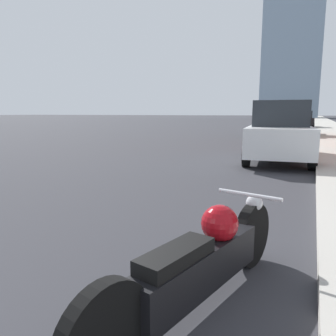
{
  "coord_description": "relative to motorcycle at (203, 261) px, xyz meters",
  "views": [
    {
      "loc": [
        3.95,
        1.01,
        1.48
      ],
      "look_at": [
        1.67,
        6.17,
        0.52
      ],
      "focal_mm": 35.0,
      "sensor_mm": 36.0,
      "label": 1
    }
  ],
  "objects": [
    {
      "name": "parked_car_white",
      "position": [
        -0.23,
        8.19,
        0.51
      ],
      "size": [
        2.19,
        4.34,
        1.82
      ],
      "rotation": [
        0.0,
        0.0,
        0.1
      ],
      "color": "silver",
      "rests_on": "ground_plane"
    },
    {
      "name": "parked_car_green",
      "position": [
        -0.48,
        19.54,
        0.48
      ],
      "size": [
        2.03,
        4.64,
        1.72
      ],
      "rotation": [
        0.0,
        0.0,
        -0.02
      ],
      "color": "#1E6B33",
      "rests_on": "ground_plane"
    },
    {
      "name": "sidewalk",
      "position": [
        2.25,
        36.77,
        -0.3
      ],
      "size": [
        2.85,
        240.0,
        0.15
      ],
      "color": "#B2ADA3",
      "rests_on": "ground_plane"
    },
    {
      "name": "parked_car_black",
      "position": [
        -0.25,
        32.1,
        0.48
      ],
      "size": [
        2.01,
        4.38,
        1.69
      ],
      "rotation": [
        0.0,
        0.0,
        0.07
      ],
      "color": "black",
      "rests_on": "ground_plane"
    },
    {
      "name": "motorcycle",
      "position": [
        0.0,
        0.0,
        0.0
      ],
      "size": [
        0.86,
        2.42,
        0.75
      ],
      "rotation": [
        0.0,
        0.0,
        -0.25
      ],
      "color": "black",
      "rests_on": "ground_plane"
    }
  ]
}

